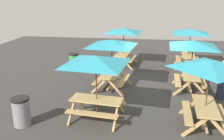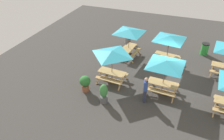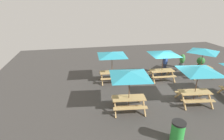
% 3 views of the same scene
% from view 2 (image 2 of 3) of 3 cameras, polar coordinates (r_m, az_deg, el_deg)
% --- Properties ---
extents(ground_plane, '(25.97, 25.97, 0.00)m').
position_cam_2_polar(ground_plane, '(15.26, 13.89, -2.19)').
color(ground_plane, '#3D3A38').
rests_on(ground_plane, ground).
extents(picnic_table_0, '(2.80, 2.80, 2.34)m').
position_cam_2_polar(picnic_table_0, '(15.97, 14.77, 7.64)').
color(picnic_table_0, tan).
rests_on(picnic_table_0, ground).
extents(picnic_table_2, '(2.14, 2.14, 2.34)m').
position_cam_2_polar(picnic_table_2, '(13.48, -0.00, 3.88)').
color(picnic_table_2, tan).
rests_on(picnic_table_2, ground).
extents(picnic_table_4, '(2.82, 2.82, 2.34)m').
position_cam_2_polar(picnic_table_4, '(12.82, 13.85, 1.15)').
color(picnic_table_4, tan).
rests_on(picnic_table_4, ground).
extents(picnic_table_5, '(2.81, 2.81, 2.34)m').
position_cam_2_polar(picnic_table_5, '(16.56, 4.56, 9.60)').
color(picnic_table_5, tan).
rests_on(picnic_table_5, ground).
extents(trash_bin_gray, '(0.59, 0.59, 0.98)m').
position_cam_2_polar(trash_bin_gray, '(19.47, 4.23, 8.53)').
color(trash_bin_gray, gray).
rests_on(trash_bin_gray, ground).
extents(trash_bin_green, '(0.59, 0.59, 0.98)m').
position_cam_2_polar(trash_bin_green, '(18.93, 23.07, 5.08)').
color(trash_bin_green, green).
rests_on(trash_bin_green, ground).
extents(potted_plant_0, '(0.46, 0.46, 1.25)m').
position_cam_2_polar(potted_plant_0, '(12.56, -2.19, -6.10)').
color(potted_plant_0, '#59595B').
rests_on(potted_plant_0, ground).
extents(potted_plant_1, '(0.68, 0.68, 1.07)m').
position_cam_2_polar(potted_plant_1, '(13.49, -7.04, -3.26)').
color(potted_plant_1, '#935138').
rests_on(potted_plant_1, ground).
extents(person_standing, '(0.30, 0.40, 1.67)m').
position_cam_2_polar(person_standing, '(12.59, 8.71, -4.97)').
color(person_standing, '#2D334C').
rests_on(person_standing, ground).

